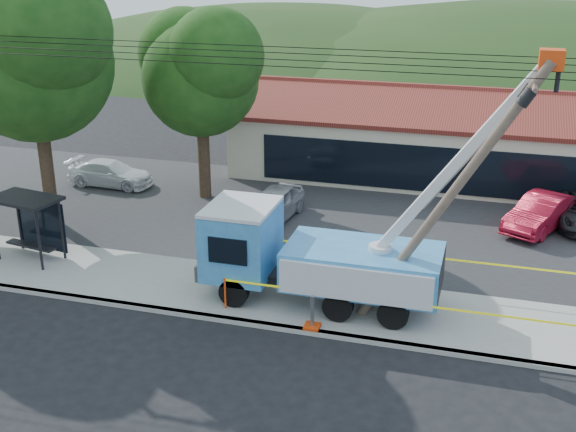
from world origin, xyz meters
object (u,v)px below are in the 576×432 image
Objects in this scene: bus_shelter at (30,213)px; utility_truck at (314,254)px; leaning_pole at (457,187)px; car_silver at (274,221)px; car_white at (112,187)px; car_red at (539,231)px.

utility_truck is at bearing 7.46° from bus_shelter.
leaning_pole reaches higher than car_silver.
bus_shelter is 0.68× the size of car_silver.
bus_shelter reaches higher than car_white.
car_silver is 9.39m from car_white.
car_red is at bearing 71.65° from leaning_pole.
bus_shelter is at bearing 177.62° from utility_truck.
utility_truck is 2.42× the size of car_red.
car_red is at bearing 50.01° from utility_truck.
car_red is (11.08, 2.01, 0.00)m from car_silver.
car_silver reaches higher than car_white.
bus_shelter is at bearing 176.45° from leaning_pole.
bus_shelter reaches higher than car_red.
utility_truck reaches higher than bus_shelter.
car_white is at bearing -153.99° from car_red.
utility_truck reaches higher than car_red.
leaning_pole is at bearing -81.77° from car_red.
utility_truck reaches higher than car_silver.
car_red is at bearing 34.45° from bus_shelter.
leaning_pole is 15.72m from bus_shelter.
car_red is (3.14, 9.48, -4.72)m from leaning_pole.
car_silver is (-3.54, 6.97, -1.82)m from utility_truck.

